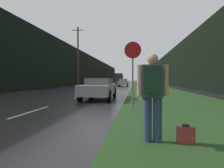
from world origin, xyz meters
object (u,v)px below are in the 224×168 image
at_px(car_passing_near, 99,88).
at_px(delivery_truck, 119,78).
at_px(stop_sign, 133,67).
at_px(suitcase, 186,135).
at_px(hitchhiker_with_backpack, 152,92).
at_px(car_passing_far, 123,82).

bearing_deg(car_passing_near, delivery_truck, -86.56).
distance_m(stop_sign, suitcase, 5.08).
bearing_deg(suitcase, delivery_truck, 100.93).
bearing_deg(suitcase, stop_sign, 108.42).
relative_size(stop_sign, suitcase, 7.39).
distance_m(hitchhiker_with_backpack, delivery_truck, 66.91).
distance_m(car_passing_near, delivery_truck, 57.89).
relative_size(stop_sign, car_passing_far, 0.65).
height_order(car_passing_near, car_passing_far, car_passing_far).
height_order(stop_sign, hitchhiker_with_backpack, stop_sign).
height_order(hitchhiker_with_backpack, car_passing_far, hitchhiker_with_backpack).
relative_size(hitchhiker_with_backpack, car_passing_far, 0.40).
xyz_separation_m(stop_sign, suitcase, (1.11, -4.68, -1.64)).
xyz_separation_m(suitcase, car_passing_far, (-3.37, 34.60, 0.54)).
distance_m(car_passing_far, delivery_truck, 32.23).
bearing_deg(delivery_truck, stop_sign, -84.71).
relative_size(hitchhiker_with_backpack, delivery_truck, 0.26).
bearing_deg(stop_sign, hitchhiker_with_backpack, -84.33).
bearing_deg(car_passing_near, hitchhiker_with_backpack, 107.13).
height_order(car_passing_near, delivery_truck, delivery_truck).
xyz_separation_m(stop_sign, car_passing_far, (-2.26, 29.92, -1.10)).
bearing_deg(car_passing_far, hitchhiker_with_backpack, 94.51).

